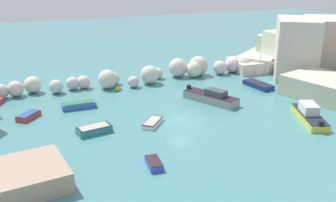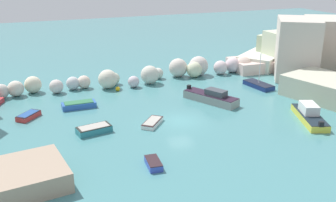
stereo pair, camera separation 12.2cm
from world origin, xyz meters
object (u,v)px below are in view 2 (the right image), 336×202
object	(u,v)px
stone_dock	(16,178)
moored_boat_7	(28,116)
moored_boat_2	(153,163)
moored_boat_3	(211,97)
channel_buoy	(118,89)
moored_boat_1	(259,85)
moored_boat_6	(152,122)
moored_boat_4	(79,105)
moored_boat_0	(94,129)
moored_boat_5	(309,115)

from	to	relation	value
stone_dock	moored_boat_7	world-z (taller)	stone_dock
stone_dock	moored_boat_7	size ratio (longest dim) A/B	2.46
moored_boat_2	moored_boat_3	xyz separation A→B (m)	(11.52, 12.13, 0.34)
channel_buoy	moored_boat_1	bearing A→B (deg)	-16.38
channel_buoy	moored_boat_6	size ratio (longest dim) A/B	0.18
moored_boat_4	moored_boat_6	size ratio (longest dim) A/B	1.18
moored_boat_0	moored_boat_2	xyz separation A→B (m)	(3.16, -8.42, -0.08)
channel_buoy	moored_boat_3	bearing A→B (deg)	-41.54
stone_dock	moored_boat_2	size ratio (longest dim) A/B	3.01
channel_buoy	moored_boat_4	world-z (taller)	moored_boat_4
moored_boat_3	moored_boat_5	xyz separation A→B (m)	(6.99, -8.72, -0.02)
stone_dock	moored_boat_3	size ratio (longest dim) A/B	1.01
moored_boat_4	moored_boat_0	bearing A→B (deg)	91.67
moored_boat_2	moored_boat_5	xyz separation A→B (m)	(18.51, 3.41, 0.32)
moored_boat_2	channel_buoy	bearing A→B (deg)	-1.23
moored_boat_5	moored_boat_6	world-z (taller)	moored_boat_5
moored_boat_5	channel_buoy	bearing A→B (deg)	65.00
moored_boat_0	moored_boat_3	distance (m)	15.15
moored_boat_4	moored_boat_5	size ratio (longest dim) A/B	0.55
moored_boat_0	moored_boat_5	xyz separation A→B (m)	(21.68, -5.01, 0.24)
moored_boat_5	moored_boat_7	world-z (taller)	moored_boat_5
stone_dock	moored_boat_6	bearing A→B (deg)	29.98
moored_boat_3	moored_boat_7	size ratio (longest dim) A/B	2.44
stone_dock	channel_buoy	world-z (taller)	stone_dock
moored_boat_2	moored_boat_6	xyz separation A→B (m)	(2.79, 8.24, -0.04)
moored_boat_2	moored_boat_5	world-z (taller)	moored_boat_5
channel_buoy	moored_boat_4	xyz separation A→B (m)	(-5.66, -4.38, 0.05)
moored_boat_1	moored_boat_7	distance (m)	28.95
moored_boat_0	moored_boat_7	distance (m)	8.50
moored_boat_2	moored_boat_5	distance (m)	18.83
stone_dock	moored_boat_0	size ratio (longest dim) A/B	1.99
moored_boat_3	moored_boat_6	size ratio (longest dim) A/B	2.18
channel_buoy	moored_boat_5	world-z (taller)	moored_boat_5
moored_boat_0	moored_boat_3	world-z (taller)	moored_boat_3
moored_boat_0	moored_boat_3	size ratio (longest dim) A/B	0.51
stone_dock	moored_boat_1	distance (m)	33.73
moored_boat_6	moored_boat_5	bearing A→B (deg)	-66.71
moored_boat_5	moored_boat_7	size ratio (longest dim) A/B	2.41
moored_boat_0	moored_boat_4	distance (m)	7.52
moored_boat_2	moored_boat_3	bearing A→B (deg)	-38.34
stone_dock	moored_boat_1	xyz separation A→B (m)	(30.46, 14.47, -0.47)
channel_buoy	moored_boat_4	bearing A→B (deg)	-142.31
moored_boat_1	moored_boat_3	world-z (taller)	moored_boat_1
moored_boat_5	moored_boat_6	xyz separation A→B (m)	(-15.73, 4.83, -0.36)
moored_boat_3	moored_boat_7	distance (m)	20.59
moored_boat_0	moored_boat_4	xyz separation A→B (m)	(-0.22, 7.52, -0.01)
moored_boat_1	moored_boat_4	distance (m)	23.44
moored_boat_7	channel_buoy	bearing A→B (deg)	-21.73
stone_dock	moored_boat_0	world-z (taller)	stone_dock
moored_boat_2	stone_dock	bearing A→B (deg)	91.75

